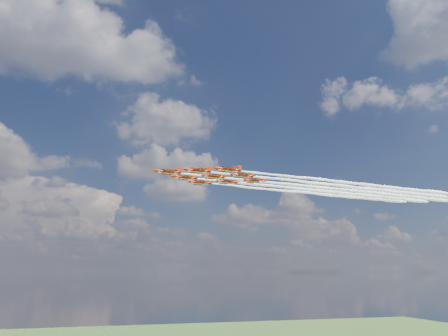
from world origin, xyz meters
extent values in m
cylinder|color=red|center=(-23.62, -1.03, 85.45)|extent=(8.59, 2.63, 1.17)
cone|color=red|center=(-28.87, -1.95, 85.45)|extent=(2.30, 1.52, 1.17)
cone|color=red|center=(-18.69, -0.16, 85.45)|extent=(1.76, 1.33, 1.06)
ellipsoid|color=black|center=(-25.72, -1.40, 85.93)|extent=(2.35, 1.34, 0.76)
cube|color=red|center=(-23.10, -0.94, 85.40)|extent=(5.06, 10.24, 0.15)
cube|color=red|center=(-19.43, -0.29, 85.45)|extent=(2.13, 4.03, 0.13)
cube|color=red|center=(-19.22, -0.25, 86.41)|extent=(1.70, 0.44, 1.92)
cube|color=silver|center=(-23.62, -1.03, 84.92)|extent=(8.03, 2.33, 0.13)
cylinder|color=red|center=(-13.64, -5.84, 85.45)|extent=(8.59, 2.63, 1.17)
cone|color=red|center=(-18.88, -6.76, 85.45)|extent=(2.30, 1.52, 1.17)
cone|color=red|center=(-8.71, -4.97, 85.45)|extent=(1.76, 1.33, 1.06)
ellipsoid|color=black|center=(-15.73, -6.21, 85.93)|extent=(2.35, 1.34, 0.76)
cube|color=red|center=(-13.11, -5.74, 85.40)|extent=(5.06, 10.24, 0.15)
cube|color=red|center=(-9.44, -5.10, 85.45)|extent=(2.13, 4.03, 0.13)
cube|color=red|center=(-9.23, -5.06, 86.41)|extent=(1.70, 0.44, 1.92)
cube|color=silver|center=(-13.64, -5.84, 84.92)|extent=(8.03, 2.33, 0.13)
cylinder|color=red|center=(-15.88, 6.90, 85.45)|extent=(8.59, 2.63, 1.17)
cone|color=red|center=(-21.13, 5.98, 85.45)|extent=(2.30, 1.52, 1.17)
cone|color=red|center=(-10.95, 7.77, 85.45)|extent=(1.76, 1.33, 1.06)
ellipsoid|color=black|center=(-17.98, 6.53, 85.93)|extent=(2.35, 1.34, 0.76)
cube|color=red|center=(-15.36, 7.00, 85.40)|extent=(5.06, 10.24, 0.15)
cube|color=red|center=(-11.69, 7.64, 85.45)|extent=(2.13, 4.03, 0.13)
cube|color=red|center=(-11.48, 7.68, 86.41)|extent=(1.70, 0.44, 1.92)
cube|color=silver|center=(-15.88, 6.90, 84.92)|extent=(8.03, 2.33, 0.13)
cylinder|color=red|center=(-3.65, -10.64, 85.45)|extent=(8.59, 2.63, 1.17)
cone|color=red|center=(-8.90, -11.57, 85.45)|extent=(2.30, 1.52, 1.17)
cone|color=red|center=(1.28, -9.77, 85.45)|extent=(1.76, 1.33, 1.06)
ellipsoid|color=black|center=(-5.75, -11.01, 85.93)|extent=(2.35, 1.34, 0.76)
cube|color=red|center=(-3.13, -10.55, 85.40)|extent=(5.06, 10.24, 0.15)
cube|color=red|center=(0.54, -9.90, 85.45)|extent=(2.13, 4.03, 0.13)
cube|color=red|center=(0.75, -9.87, 86.41)|extent=(1.70, 0.44, 1.92)
cube|color=silver|center=(-3.65, -10.64, 84.92)|extent=(8.03, 2.33, 0.13)
cylinder|color=red|center=(-5.90, 2.10, 85.45)|extent=(8.59, 2.63, 1.17)
cone|color=red|center=(-11.14, 1.17, 85.45)|extent=(2.30, 1.52, 1.17)
cone|color=red|center=(-0.97, 2.97, 85.45)|extent=(1.76, 1.33, 1.06)
ellipsoid|color=black|center=(-8.00, 1.73, 85.93)|extent=(2.35, 1.34, 0.76)
cube|color=red|center=(-5.37, 2.19, 85.40)|extent=(5.06, 10.24, 0.15)
cube|color=red|center=(-1.70, 2.84, 85.45)|extent=(2.13, 4.03, 0.13)
cube|color=red|center=(-1.49, 2.87, 86.41)|extent=(1.70, 0.44, 1.92)
cube|color=silver|center=(-5.90, 2.10, 84.92)|extent=(8.03, 2.33, 0.13)
cylinder|color=red|center=(-8.15, 14.84, 85.45)|extent=(8.59, 2.63, 1.17)
cone|color=red|center=(-13.39, 13.91, 85.45)|extent=(2.30, 1.52, 1.17)
cone|color=red|center=(-3.22, 15.71, 85.45)|extent=(1.76, 1.33, 1.06)
ellipsoid|color=black|center=(-10.24, 14.47, 85.93)|extent=(2.35, 1.34, 0.76)
cube|color=red|center=(-7.62, 14.93, 85.40)|extent=(5.06, 10.24, 0.15)
cube|color=red|center=(-3.95, 15.58, 85.45)|extent=(2.13, 4.03, 0.13)
cube|color=red|center=(-3.74, 15.61, 86.41)|extent=(1.70, 0.44, 1.92)
cube|color=silver|center=(-8.15, 14.84, 84.92)|extent=(8.03, 2.33, 0.13)
cylinder|color=red|center=(4.09, -2.71, 85.45)|extent=(8.59, 2.63, 1.17)
cone|color=red|center=(-1.16, -3.64, 85.45)|extent=(2.30, 1.52, 1.17)
cone|color=red|center=(9.02, -1.84, 85.45)|extent=(1.76, 1.33, 1.06)
ellipsoid|color=black|center=(1.99, -3.08, 85.93)|extent=(2.35, 1.34, 0.76)
cube|color=red|center=(4.61, -2.62, 85.40)|extent=(5.06, 10.24, 0.15)
cube|color=red|center=(8.28, -1.97, 85.45)|extent=(2.13, 4.03, 0.13)
cube|color=red|center=(8.49, -1.93, 86.41)|extent=(1.70, 0.44, 1.92)
cube|color=silver|center=(4.09, -2.71, 84.92)|extent=(8.03, 2.33, 0.13)
cylinder|color=red|center=(1.84, 10.03, 85.45)|extent=(8.59, 2.63, 1.17)
cone|color=red|center=(-3.40, 9.10, 85.45)|extent=(2.30, 1.52, 1.17)
cone|color=red|center=(6.77, 10.90, 85.45)|extent=(1.76, 1.33, 1.06)
ellipsoid|color=black|center=(-0.26, 9.66, 85.93)|extent=(2.35, 1.34, 0.76)
cube|color=red|center=(2.36, 10.12, 85.40)|extent=(5.06, 10.24, 0.15)
cube|color=red|center=(6.04, 10.77, 85.45)|extent=(2.13, 4.03, 0.13)
cube|color=red|center=(6.24, 10.81, 86.41)|extent=(1.70, 0.44, 1.92)
cube|color=silver|center=(1.84, 10.03, 84.92)|extent=(8.03, 2.33, 0.13)
cylinder|color=red|center=(11.83, 5.22, 85.45)|extent=(8.59, 2.63, 1.17)
cone|color=red|center=(6.58, 4.30, 85.45)|extent=(2.30, 1.52, 1.17)
cone|color=red|center=(16.75, 6.09, 85.45)|extent=(1.76, 1.33, 1.06)
ellipsoid|color=black|center=(9.73, 4.85, 85.93)|extent=(2.35, 1.34, 0.76)
cube|color=red|center=(12.35, 5.31, 85.40)|extent=(5.06, 10.24, 0.15)
cube|color=red|center=(16.02, 5.96, 85.45)|extent=(2.13, 4.03, 0.13)
cube|color=red|center=(16.23, 6.00, 86.41)|extent=(1.70, 0.44, 1.92)
cube|color=silver|center=(11.83, 5.22, 84.92)|extent=(8.03, 2.33, 0.13)
camera|label=1|loc=(-46.29, -155.16, 49.82)|focal=35.00mm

